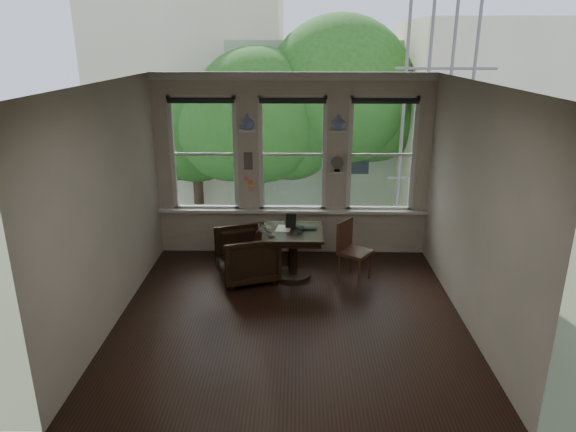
{
  "coord_description": "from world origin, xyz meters",
  "views": [
    {
      "loc": [
        0.09,
        -6.03,
        3.43
      ],
      "look_at": [
        -0.05,
        0.9,
        1.09
      ],
      "focal_mm": 32.0,
      "sensor_mm": 36.0,
      "label": 1
    }
  ],
  "objects_px": {
    "table": "(293,254)",
    "armchair_left": "(246,255)",
    "mug": "(268,229)",
    "side_chair_right": "(355,252)",
    "laptop": "(306,229)"
  },
  "relations": [
    {
      "from": "laptop",
      "to": "side_chair_right",
      "type": "bearing_deg",
      "value": 0.72
    },
    {
      "from": "side_chair_right",
      "to": "laptop",
      "type": "bearing_deg",
      "value": 113.68
    },
    {
      "from": "table",
      "to": "mug",
      "type": "relative_size",
      "value": 9.9
    },
    {
      "from": "table",
      "to": "laptop",
      "type": "height_order",
      "value": "laptop"
    },
    {
      "from": "table",
      "to": "armchair_left",
      "type": "bearing_deg",
      "value": -171.03
    },
    {
      "from": "armchair_left",
      "to": "laptop",
      "type": "height_order",
      "value": "armchair_left"
    },
    {
      "from": "table",
      "to": "mug",
      "type": "distance_m",
      "value": 0.56
    },
    {
      "from": "side_chair_right",
      "to": "table",
      "type": "bearing_deg",
      "value": 119.0
    },
    {
      "from": "side_chair_right",
      "to": "laptop",
      "type": "relative_size",
      "value": 2.88
    },
    {
      "from": "laptop",
      "to": "mug",
      "type": "relative_size",
      "value": 3.51
    },
    {
      "from": "table",
      "to": "side_chair_right",
      "type": "relative_size",
      "value": 0.98
    },
    {
      "from": "table",
      "to": "armchair_left",
      "type": "relative_size",
      "value": 1.05
    },
    {
      "from": "table",
      "to": "side_chair_right",
      "type": "distance_m",
      "value": 0.94
    },
    {
      "from": "armchair_left",
      "to": "mug",
      "type": "relative_size",
      "value": 9.44
    },
    {
      "from": "table",
      "to": "laptop",
      "type": "xyz_separation_m",
      "value": [
        0.19,
        0.05,
        0.39
      ]
    }
  ]
}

